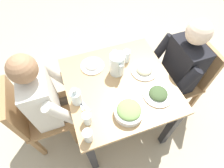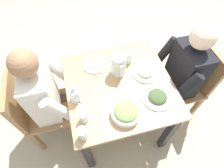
% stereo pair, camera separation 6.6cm
% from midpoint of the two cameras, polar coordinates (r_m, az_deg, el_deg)
% --- Properties ---
extents(ground_plane, '(8.00, 8.00, 0.00)m').
position_cam_midpoint_polar(ground_plane, '(2.08, 0.73, -11.60)').
color(ground_plane, tan).
extents(dining_table, '(0.84, 0.84, 0.74)m').
position_cam_midpoint_polar(dining_table, '(1.54, 0.96, -2.70)').
color(dining_table, tan).
rests_on(dining_table, ground_plane).
extents(chair_near, '(0.40, 0.40, 0.86)m').
position_cam_midpoint_polar(chair_near, '(1.72, -23.98, -9.07)').
color(chair_near, '#997047').
rests_on(chair_near, ground_plane).
extents(chair_far, '(0.40, 0.40, 0.86)m').
position_cam_midpoint_polar(chair_far, '(1.93, 21.46, 2.23)').
color(chair_far, '#997047').
rests_on(chair_far, ground_plane).
extents(diner_near, '(0.48, 0.53, 1.15)m').
position_cam_midpoint_polar(diner_near, '(1.56, -18.70, -4.85)').
color(diner_near, silver).
rests_on(diner_near, ground_plane).
extents(diner_far, '(0.48, 0.53, 1.15)m').
position_cam_midpoint_polar(diner_far, '(1.71, 17.41, 3.43)').
color(diner_far, black).
rests_on(diner_far, ground_plane).
extents(water_pitcher, '(0.16, 0.12, 0.19)m').
position_cam_midpoint_polar(water_pitcher, '(1.43, 0.30, 6.21)').
color(water_pitcher, silver).
rests_on(water_pitcher, dining_table).
extents(salad_bowl, '(0.21, 0.21, 0.09)m').
position_cam_midpoint_polar(salad_bowl, '(1.26, 3.89, -8.56)').
color(salad_bowl, white).
rests_on(salad_bowl, dining_table).
extents(plate_dolmas, '(0.23, 0.23, 0.05)m').
position_cam_midpoint_polar(plate_dolmas, '(1.39, 13.13, -3.12)').
color(plate_dolmas, white).
rests_on(plate_dolmas, dining_table).
extents(plate_yoghurt, '(0.20, 0.20, 0.05)m').
position_cam_midpoint_polar(plate_yoghurt, '(1.54, -7.50, 5.95)').
color(plate_yoghurt, white).
rests_on(plate_yoghurt, dining_table).
extents(plate_beans, '(0.22, 0.22, 0.05)m').
position_cam_midpoint_polar(plate_beans, '(1.51, 8.95, 4.37)').
color(plate_beans, white).
rests_on(plate_beans, dining_table).
extents(water_glass_near_left, '(0.06, 0.06, 0.10)m').
position_cam_midpoint_polar(water_glass_near_left, '(1.24, -9.38, -10.75)').
color(water_glass_near_left, silver).
rests_on(water_glass_near_left, dining_table).
extents(water_glass_near_right, '(0.06, 0.06, 0.11)m').
position_cam_midpoint_polar(water_glass_near_right, '(1.20, -9.21, -15.88)').
color(water_glass_near_right, silver).
rests_on(water_glass_near_right, dining_table).
extents(water_glass_center, '(0.07, 0.07, 0.11)m').
position_cam_midpoint_polar(water_glass_center, '(1.55, 3.37, 8.77)').
color(water_glass_center, silver).
rests_on(water_glass_center, dining_table).
extents(oil_carafe, '(0.08, 0.08, 0.16)m').
position_cam_midpoint_polar(oil_carafe, '(1.33, -12.63, -4.26)').
color(oil_carafe, silver).
rests_on(oil_carafe, dining_table).
extents(fork_near, '(0.17, 0.09, 0.01)m').
position_cam_midpoint_polar(fork_near, '(1.35, -10.79, -6.18)').
color(fork_near, silver).
rests_on(fork_near, dining_table).
extents(knife_near, '(0.19, 0.03, 0.01)m').
position_cam_midpoint_polar(knife_near, '(1.37, -11.72, -5.14)').
color(knife_near, silver).
rests_on(knife_near, dining_table).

